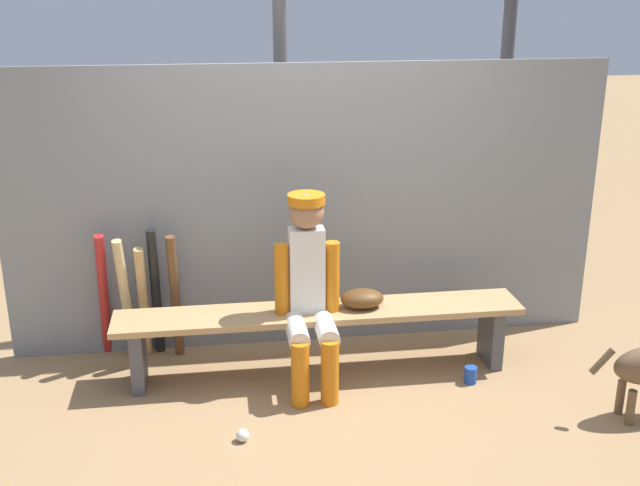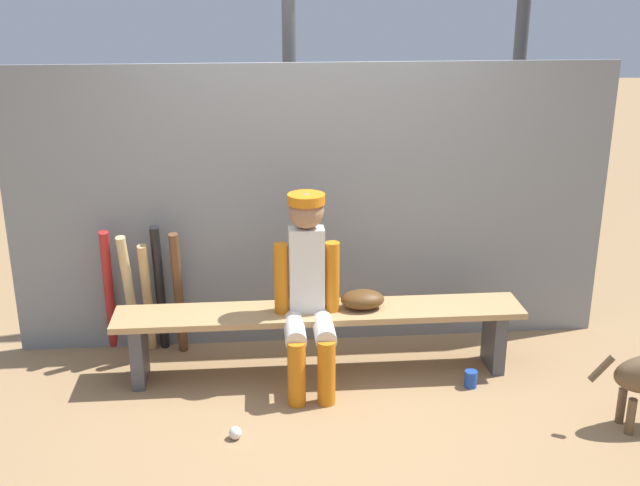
{
  "view_description": "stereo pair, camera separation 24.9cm",
  "coord_description": "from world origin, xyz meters",
  "px_view_note": "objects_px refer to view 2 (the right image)",
  "views": [
    {
      "loc": [
        -0.64,
        -4.5,
        2.47
      ],
      "look_at": [
        0.0,
        0.0,
        0.9
      ],
      "focal_mm": 43.62,
      "sensor_mm": 36.0,
      "label": 1
    },
    {
      "loc": [
        -0.39,
        -4.53,
        2.47
      ],
      "look_at": [
        0.0,
        0.0,
        0.9
      ],
      "focal_mm": 43.62,
      "sensor_mm": 36.0,
      "label": 2
    }
  ],
  "objects_px": {
    "baseball": "(235,433)",
    "cup_on_ground": "(471,379)",
    "bat_wood_tan": "(147,299)",
    "bat_aluminum_black": "(160,289)",
    "dugout_bench": "(320,323)",
    "player_seated": "(308,286)",
    "bat_aluminum_red": "(109,291)",
    "bat_wood_dark": "(179,294)",
    "bat_wood_natural": "(130,296)",
    "cup_on_bench": "(318,301)",
    "baseball_glove": "(362,299)"
  },
  "relations": [
    {
      "from": "bat_aluminum_black",
      "to": "bat_aluminum_red",
      "type": "xyz_separation_m",
      "value": [
        -0.35,
        0.04,
        -0.02
      ]
    },
    {
      "from": "bat_wood_natural",
      "to": "cup_on_bench",
      "type": "xyz_separation_m",
      "value": [
        1.23,
        -0.35,
        0.06
      ]
    },
    {
      "from": "bat_wood_dark",
      "to": "cup_on_bench",
      "type": "bearing_deg",
      "value": -21.06
    },
    {
      "from": "baseball_glove",
      "to": "bat_aluminum_red",
      "type": "height_order",
      "value": "bat_aluminum_red"
    },
    {
      "from": "bat_aluminum_red",
      "to": "cup_on_bench",
      "type": "xyz_separation_m",
      "value": [
        1.38,
        -0.43,
        0.05
      ]
    },
    {
      "from": "baseball_glove",
      "to": "cup_on_bench",
      "type": "bearing_deg",
      "value": 178.6
    },
    {
      "from": "bat_wood_tan",
      "to": "bat_wood_dark",
      "type": "bearing_deg",
      "value": -4.78
    },
    {
      "from": "dugout_bench",
      "to": "bat_wood_tan",
      "type": "xyz_separation_m",
      "value": [
        -1.14,
        0.38,
        0.06
      ]
    },
    {
      "from": "cup_on_bench",
      "to": "dugout_bench",
      "type": "bearing_deg",
      "value": -26.73
    },
    {
      "from": "player_seated",
      "to": "bat_aluminum_black",
      "type": "distance_m",
      "value": 1.11
    },
    {
      "from": "bat_aluminum_red",
      "to": "cup_on_ground",
      "type": "bearing_deg",
      "value": -16.66
    },
    {
      "from": "bat_wood_tan",
      "to": "player_seated",
      "type": "bearing_deg",
      "value": -24.63
    },
    {
      "from": "dugout_bench",
      "to": "bat_aluminum_red",
      "type": "bearing_deg",
      "value": 162.69
    },
    {
      "from": "bat_wood_dark",
      "to": "baseball",
      "type": "height_order",
      "value": "bat_wood_dark"
    },
    {
      "from": "bat_aluminum_black",
      "to": "bat_wood_tan",
      "type": "bearing_deg",
      "value": -164.36
    },
    {
      "from": "bat_wood_dark",
      "to": "cup_on_ground",
      "type": "distance_m",
      "value": 2.0
    },
    {
      "from": "bat_wood_natural",
      "to": "bat_aluminum_red",
      "type": "distance_m",
      "value": 0.17
    },
    {
      "from": "bat_wood_natural",
      "to": "bat_wood_tan",
      "type": "bearing_deg",
      "value": 10.23
    },
    {
      "from": "bat_wood_natural",
      "to": "baseball",
      "type": "relative_size",
      "value": 12.13
    },
    {
      "from": "baseball",
      "to": "cup_on_ground",
      "type": "relative_size",
      "value": 0.67
    },
    {
      "from": "dugout_bench",
      "to": "bat_wood_natural",
      "type": "relative_size",
      "value": 2.91
    },
    {
      "from": "dugout_bench",
      "to": "baseball",
      "type": "bearing_deg",
      "value": -126.85
    },
    {
      "from": "bat_aluminum_red",
      "to": "cup_on_ground",
      "type": "xyz_separation_m",
      "value": [
        2.33,
        -0.7,
        -0.4
      ]
    },
    {
      "from": "bat_aluminum_red",
      "to": "cup_on_bench",
      "type": "relative_size",
      "value": 8.34
    },
    {
      "from": "bat_aluminum_black",
      "to": "baseball",
      "type": "bearing_deg",
      "value": -65.53
    },
    {
      "from": "bat_wood_natural",
      "to": "baseball",
      "type": "xyz_separation_m",
      "value": [
        0.71,
        -1.08,
        -0.41
      ]
    },
    {
      "from": "dugout_bench",
      "to": "baseball",
      "type": "height_order",
      "value": "dugout_bench"
    },
    {
      "from": "baseball",
      "to": "cup_on_ground",
      "type": "bearing_deg",
      "value": 17.28
    },
    {
      "from": "baseball",
      "to": "cup_on_bench",
      "type": "bearing_deg",
      "value": 54.13
    },
    {
      "from": "dugout_bench",
      "to": "cup_on_ground",
      "type": "height_order",
      "value": "dugout_bench"
    },
    {
      "from": "bat_wood_natural",
      "to": "cup_on_bench",
      "type": "bearing_deg",
      "value": -15.77
    },
    {
      "from": "dugout_bench",
      "to": "bat_aluminum_red",
      "type": "xyz_separation_m",
      "value": [
        -1.4,
        0.44,
        0.1
      ]
    },
    {
      "from": "bat_aluminum_black",
      "to": "dugout_bench",
      "type": "bearing_deg",
      "value": -20.78
    },
    {
      "from": "player_seated",
      "to": "baseball",
      "type": "relative_size",
      "value": 16.53
    },
    {
      "from": "dugout_bench",
      "to": "bat_wood_dark",
      "type": "xyz_separation_m",
      "value": [
        -0.92,
        0.36,
        0.09
      ]
    },
    {
      "from": "bat_aluminum_black",
      "to": "bat_wood_natural",
      "type": "height_order",
      "value": "bat_aluminum_black"
    },
    {
      "from": "bat_wood_dark",
      "to": "bat_wood_natural",
      "type": "bearing_deg",
      "value": -179.58
    },
    {
      "from": "bat_aluminum_black",
      "to": "cup_on_ground",
      "type": "bearing_deg",
      "value": -18.41
    },
    {
      "from": "bat_wood_dark",
      "to": "bat_wood_natural",
      "type": "distance_m",
      "value": 0.32
    },
    {
      "from": "baseball_glove",
      "to": "cup_on_ground",
      "type": "relative_size",
      "value": 2.55
    },
    {
      "from": "player_seated",
      "to": "bat_aluminum_red",
      "type": "relative_size",
      "value": 1.33
    },
    {
      "from": "baseball",
      "to": "bat_aluminum_black",
      "type": "bearing_deg",
      "value": 114.47
    },
    {
      "from": "dugout_bench",
      "to": "cup_on_ground",
      "type": "bearing_deg",
      "value": -15.68
    },
    {
      "from": "dugout_bench",
      "to": "bat_wood_natural",
      "type": "height_order",
      "value": "bat_wood_natural"
    },
    {
      "from": "bat_wood_tan",
      "to": "baseball",
      "type": "xyz_separation_m",
      "value": [
        0.59,
        -1.1,
        -0.38
      ]
    },
    {
      "from": "bat_wood_dark",
      "to": "cup_on_ground",
      "type": "xyz_separation_m",
      "value": [
        1.86,
        -0.62,
        -0.39
      ]
    },
    {
      "from": "cup_on_bench",
      "to": "cup_on_ground",
      "type": "bearing_deg",
      "value": -15.85
    },
    {
      "from": "bat_wood_dark",
      "to": "baseball",
      "type": "distance_m",
      "value": 1.22
    },
    {
      "from": "bat_wood_dark",
      "to": "cup_on_bench",
      "type": "height_order",
      "value": "bat_wood_dark"
    },
    {
      "from": "bat_aluminum_black",
      "to": "cup_on_bench",
      "type": "relative_size",
      "value": 8.59
    }
  ]
}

